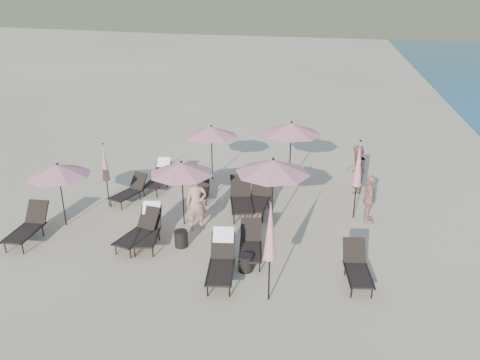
% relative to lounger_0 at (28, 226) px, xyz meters
% --- Properties ---
extents(ground, '(800.00, 800.00, 0.00)m').
position_rel_lounger_0_xyz_m(ground, '(6.08, -0.18, -0.46)').
color(ground, '#D6BA8C').
rests_on(ground, ground).
extents(lounger_0, '(0.76, 1.75, 0.99)m').
position_rel_lounger_0_xyz_m(lounger_0, '(0.00, 0.00, 0.00)').
color(lounger_0, black).
rests_on(lounger_0, ground).
extents(lounger_1, '(0.92, 1.75, 1.04)m').
position_rel_lounger_0_xyz_m(lounger_1, '(3.55, 0.60, 0.04)').
color(lounger_1, black).
rests_on(lounger_1, ground).
extents(lounger_2, '(0.97, 1.72, 0.93)m').
position_rel_lounger_0_xyz_m(lounger_2, '(3.32, 0.41, -0.03)').
color(lounger_2, black).
rests_on(lounger_2, ground).
extents(lounger_3, '(0.89, 1.82, 1.09)m').
position_rel_lounger_0_xyz_m(lounger_3, '(6.08, -0.72, 0.06)').
color(lounger_3, black).
rests_on(lounger_3, ground).
extents(lounger_4, '(0.85, 1.65, 0.90)m').
position_rel_lounger_0_xyz_m(lounger_4, '(6.64, 0.35, -0.04)').
color(lounger_4, black).
rests_on(lounger_4, ground).
extents(lounger_5, '(0.83, 1.63, 0.90)m').
position_rel_lounger_0_xyz_m(lounger_5, '(9.49, -0.23, -0.04)').
color(lounger_5, black).
rests_on(lounger_5, ground).
extents(lounger_6, '(1.01, 1.63, 0.88)m').
position_rel_lounger_0_xyz_m(lounger_6, '(1.75, 3.26, -0.05)').
color(lounger_6, black).
rests_on(lounger_6, ground).
extents(lounger_7, '(0.66, 1.67, 1.03)m').
position_rel_lounger_0_xyz_m(lounger_7, '(2.33, 4.60, 0.03)').
color(lounger_7, black).
rests_on(lounger_7, ground).
extents(lounger_8, '(0.82, 1.54, 0.84)m').
position_rel_lounger_0_xyz_m(lounger_8, '(4.15, 4.02, -0.07)').
color(lounger_8, black).
rests_on(lounger_8, ground).
extents(lounger_9, '(1.16, 1.98, 1.07)m').
position_rel_lounger_0_xyz_m(lounger_9, '(5.80, 3.17, 0.04)').
color(lounger_9, black).
rests_on(lounger_9, ground).
extents(lounger_10, '(0.72, 1.81, 1.04)m').
position_rel_lounger_0_xyz_m(lounger_10, '(6.34, 3.40, 0.02)').
color(lounger_10, black).
rests_on(lounger_10, ground).
extents(umbrella_open_0, '(1.96, 1.96, 2.11)m').
position_rel_lounger_0_xyz_m(umbrella_open_0, '(0.53, 1.09, 1.40)').
color(umbrella_open_0, black).
rests_on(umbrella_open_0, ground).
extents(umbrella_open_1, '(2.00, 2.00, 2.15)m').
position_rel_lounger_0_xyz_m(umbrella_open_1, '(4.19, 1.93, 1.44)').
color(umbrella_open_1, black).
rests_on(umbrella_open_1, ground).
extents(umbrella_open_2, '(2.24, 2.24, 2.42)m').
position_rel_lounger_0_xyz_m(umbrella_open_2, '(6.98, 2.01, 1.67)').
color(umbrella_open_2, black).
rests_on(umbrella_open_2, ground).
extents(umbrella_open_3, '(2.06, 2.06, 2.21)m').
position_rel_lounger_0_xyz_m(umbrella_open_3, '(4.04, 5.94, 1.49)').
color(umbrella_open_3, black).
rests_on(umbrella_open_3, ground).
extents(umbrella_open_4, '(2.30, 2.30, 2.48)m').
position_rel_lounger_0_xyz_m(umbrella_open_4, '(7.08, 6.13, 1.73)').
color(umbrella_open_4, black).
rests_on(umbrella_open_4, ground).
extents(umbrella_closed_0, '(0.31, 0.31, 2.66)m').
position_rel_lounger_0_xyz_m(umbrella_closed_0, '(7.42, -1.46, 1.39)').
color(umbrella_closed_0, black).
rests_on(umbrella_closed_0, ground).
extents(umbrella_closed_1, '(0.31, 0.31, 2.67)m').
position_rel_lounger_0_xyz_m(umbrella_closed_1, '(9.48, 3.50, 1.40)').
color(umbrella_closed_1, black).
rests_on(umbrella_closed_1, ground).
extents(umbrella_closed_2, '(0.27, 0.27, 2.29)m').
position_rel_lounger_0_xyz_m(umbrella_closed_2, '(1.22, 2.69, 1.13)').
color(umbrella_closed_2, black).
rests_on(umbrella_closed_2, ground).
extents(side_table_0, '(0.39, 0.39, 0.49)m').
position_rel_lounger_0_xyz_m(side_table_0, '(4.55, 0.55, -0.22)').
color(side_table_0, black).
rests_on(side_table_0, ground).
extents(side_table_1, '(0.39, 0.39, 0.45)m').
position_rel_lounger_0_xyz_m(side_table_1, '(6.63, -0.33, -0.24)').
color(side_table_1, black).
rests_on(side_table_1, ground).
extents(beachgoer_a, '(0.76, 0.63, 1.79)m').
position_rel_lounger_0_xyz_m(beachgoer_a, '(4.70, 1.66, 0.43)').
color(beachgoer_a, tan).
rests_on(beachgoer_a, ground).
extents(beachgoer_b, '(0.70, 0.89, 1.77)m').
position_rel_lounger_0_xyz_m(beachgoer_b, '(9.55, 5.74, 0.42)').
color(beachgoer_b, '#91594B').
rests_on(beachgoer_b, ground).
extents(beachgoer_c, '(0.49, 0.97, 1.59)m').
position_rel_lounger_0_xyz_m(beachgoer_c, '(9.91, 3.31, 0.33)').
color(beachgoer_c, tan).
rests_on(beachgoer_c, ground).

